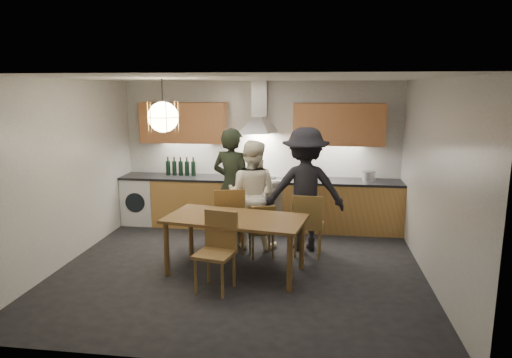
# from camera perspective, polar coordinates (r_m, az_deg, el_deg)

# --- Properties ---
(ground) EXTENTS (5.00, 5.00, 0.00)m
(ground) POSITION_cam_1_polar(r_m,az_deg,el_deg) (6.50, -1.97, -11.09)
(ground) COLOR black
(ground) RESTS_ON ground
(room_shell) EXTENTS (5.02, 4.52, 2.61)m
(room_shell) POSITION_cam_1_polar(r_m,az_deg,el_deg) (6.06, -2.08, 4.01)
(room_shell) COLOR white
(room_shell) RESTS_ON ground
(counter_run) EXTENTS (5.00, 0.62, 0.90)m
(counter_run) POSITION_cam_1_polar(r_m,az_deg,el_deg) (8.19, 0.47, -3.00)
(counter_run) COLOR tan
(counter_run) RESTS_ON ground
(range_stove) EXTENTS (0.90, 0.60, 0.92)m
(range_stove) POSITION_cam_1_polar(r_m,az_deg,el_deg) (8.19, 0.30, -3.06)
(range_stove) COLOR silver
(range_stove) RESTS_ON ground
(wall_fixtures) EXTENTS (4.30, 0.54, 1.10)m
(wall_fixtures) POSITION_cam_1_polar(r_m,az_deg,el_deg) (8.07, 0.42, 7.04)
(wall_fixtures) COLOR #D38951
(wall_fixtures) RESTS_ON ground
(pendant_lamp) EXTENTS (0.43, 0.43, 0.70)m
(pendant_lamp) POSITION_cam_1_polar(r_m,az_deg,el_deg) (6.17, -11.54, 7.60)
(pendant_lamp) COLOR black
(pendant_lamp) RESTS_ON ground
(dining_table) EXTENTS (1.97, 1.21, 0.78)m
(dining_table) POSITION_cam_1_polar(r_m,az_deg,el_deg) (6.15, -2.60, -5.60)
(dining_table) COLOR brown
(dining_table) RESTS_ON ground
(chair_back_left) EXTENTS (0.55, 0.55, 1.01)m
(chair_back_left) POSITION_cam_1_polar(r_m,az_deg,el_deg) (6.90, -3.33, -4.67)
(chair_back_left) COLOR brown
(chair_back_left) RESTS_ON ground
(chair_back_mid) EXTENTS (0.45, 0.45, 0.81)m
(chair_back_mid) POSITION_cam_1_polar(r_m,az_deg,el_deg) (6.72, 0.77, -6.10)
(chair_back_mid) COLOR brown
(chair_back_mid) RESTS_ON ground
(chair_back_right) EXTENTS (0.45, 0.45, 0.95)m
(chair_back_right) POSITION_cam_1_polar(r_m,az_deg,el_deg) (6.79, 6.54, -5.28)
(chair_back_right) COLOR brown
(chair_back_right) RESTS_ON ground
(chair_front) EXTENTS (0.52, 0.52, 0.98)m
(chair_front) POSITION_cam_1_polar(r_m,az_deg,el_deg) (5.74, -4.81, -8.24)
(chair_front) COLOR brown
(chair_front) RESTS_ON ground
(person_left) EXTENTS (0.79, 0.64, 1.87)m
(person_left) POSITION_cam_1_polar(r_m,az_deg,el_deg) (7.28, -3.00, -0.91)
(person_left) COLOR black
(person_left) RESTS_ON ground
(person_mid) EXTENTS (0.92, 0.77, 1.69)m
(person_mid) POSITION_cam_1_polar(r_m,az_deg,el_deg) (7.12, -0.53, -1.90)
(person_mid) COLOR white
(person_mid) RESTS_ON ground
(person_right) EXTENTS (1.30, 0.85, 1.90)m
(person_right) POSITION_cam_1_polar(r_m,az_deg,el_deg) (7.03, 6.13, -1.30)
(person_right) COLOR black
(person_right) RESTS_ON ground
(mixing_bowl) EXTENTS (0.42, 0.42, 0.08)m
(mixing_bowl) POSITION_cam_1_polar(r_m,az_deg,el_deg) (7.92, 6.58, 0.08)
(mixing_bowl) COLOR #ADAEB1
(mixing_bowl) RESTS_ON counter_run
(stock_pot) EXTENTS (0.26, 0.26, 0.16)m
(stock_pot) POSITION_cam_1_polar(r_m,az_deg,el_deg) (8.10, 13.92, 0.33)
(stock_pot) COLOR silver
(stock_pot) RESTS_ON counter_run
(wine_bottles) EXTENTS (0.56, 0.08, 0.34)m
(wine_bottles) POSITION_cam_1_polar(r_m,az_deg,el_deg) (8.45, -9.40, 1.58)
(wine_bottles) COLOR black
(wine_bottles) RESTS_ON counter_run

